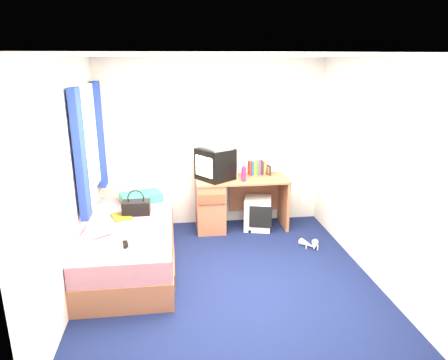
{
  "coord_description": "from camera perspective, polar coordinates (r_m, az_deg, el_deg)",
  "views": [
    {
      "loc": [
        -0.55,
        -3.93,
        2.36
      ],
      "look_at": [
        0.04,
        0.7,
        0.95
      ],
      "focal_mm": 32.0,
      "sensor_mm": 36.0,
      "label": 1
    }
  ],
  "objects": [
    {
      "name": "magazine",
      "position": [
        4.99,
        -14.42,
        -5.07
      ],
      "size": [
        0.29,
        0.33,
        0.01
      ],
      "primitive_type": "cube",
      "rotation": [
        0.0,
        0.0,
        0.34
      ],
      "color": "gold",
      "rests_on": "bed"
    },
    {
      "name": "pillow",
      "position": [
        5.45,
        -11.74,
        -2.45
      ],
      "size": [
        0.6,
        0.48,
        0.11
      ],
      "primitive_type": "cube",
      "rotation": [
        0.0,
        0.0,
        0.33
      ],
      "color": "#1A6DA9",
      "rests_on": "bed"
    },
    {
      "name": "window_assembly",
      "position": [
        5.02,
        -18.69,
        5.07
      ],
      "size": [
        0.11,
        1.42,
        1.4
      ],
      "color": "silver",
      "rests_on": "room_shell"
    },
    {
      "name": "bed",
      "position": [
        4.89,
        -13.18,
        -9.03
      ],
      "size": [
        1.01,
        2.0,
        0.54
      ],
      "color": "#A86646",
      "rests_on": "ground"
    },
    {
      "name": "ground",
      "position": [
        4.61,
        0.61,
        -14.0
      ],
      "size": [
        3.4,
        3.4,
        0.0
      ],
      "primitive_type": "plane",
      "color": "#0C1438",
      "rests_on": "ground"
    },
    {
      "name": "towel",
      "position": [
        4.55,
        -9.78,
        -6.44
      ],
      "size": [
        0.33,
        0.3,
        0.09
      ],
      "primitive_type": "cube",
      "rotation": [
        0.0,
        0.0,
        -0.3
      ],
      "color": "white",
      "rests_on": "bed"
    },
    {
      "name": "handbag",
      "position": [
        5.02,
        -12.41,
        -3.79
      ],
      "size": [
        0.34,
        0.2,
        0.31
      ],
      "rotation": [
        0.0,
        0.0,
        -0.02
      ],
      "color": "black",
      "rests_on": "bed"
    },
    {
      "name": "storage_cube",
      "position": [
        5.82,
        4.83,
        -4.76
      ],
      "size": [
        0.45,
        0.45,
        0.46
      ],
      "primitive_type": "cube",
      "rotation": [
        0.0,
        0.0,
        -0.25
      ],
      "color": "silver",
      "rests_on": "ground"
    },
    {
      "name": "aerosol_can",
      "position": [
        5.64,
        1.73,
        1.06
      ],
      "size": [
        0.05,
        0.05,
        0.17
      ],
      "primitive_type": "cylinder",
      "rotation": [
        0.0,
        0.0,
        0.09
      ],
      "color": "silver",
      "rests_on": "desk"
    },
    {
      "name": "book_row",
      "position": [
        5.85,
        4.7,
        1.75
      ],
      "size": [
        0.24,
        0.13,
        0.2
      ],
      "color": "maroon",
      "rests_on": "desk"
    },
    {
      "name": "crt_tv",
      "position": [
        5.57,
        -1.27,
        2.3
      ],
      "size": [
        0.59,
        0.59,
        0.44
      ],
      "rotation": [
        0.0,
        0.0,
        -0.95
      ],
      "color": "black",
      "rests_on": "desk"
    },
    {
      "name": "water_bottle",
      "position": [
        4.51,
        -16.95,
        -7.31
      ],
      "size": [
        0.2,
        0.17,
        0.07
      ],
      "primitive_type": "cylinder",
      "rotation": [
        0.0,
        1.57,
        0.62
      ],
      "color": "silver",
      "rests_on": "bed"
    },
    {
      "name": "desk",
      "position": [
        5.74,
        -0.26,
        -3.12
      ],
      "size": [
        1.3,
        0.55,
        0.75
      ],
      "color": "#A86646",
      "rests_on": "ground"
    },
    {
      "name": "picture_frame",
      "position": [
        5.86,
        6.41,
        1.43
      ],
      "size": [
        0.04,
        0.12,
        0.14
      ],
      "primitive_type": "cube",
      "rotation": [
        0.0,
        0.0,
        0.18
      ],
      "color": "black",
      "rests_on": "desk"
    },
    {
      "name": "vcr",
      "position": [
        5.51,
        -1.26,
        4.93
      ],
      "size": [
        0.47,
        0.52,
        0.08
      ],
      "primitive_type": "cube",
      "rotation": [
        0.0,
        0.0,
        -1.09
      ],
      "color": "#B7B7B9",
      "rests_on": "crt_tv"
    },
    {
      "name": "pink_water_bottle",
      "position": [
        5.51,
        2.83,
        0.8
      ],
      "size": [
        0.08,
        0.08,
        0.19
      ],
      "primitive_type": "cylinder",
      "rotation": [
        0.0,
        0.0,
        0.33
      ],
      "color": "#CC1C56",
      "rests_on": "desk"
    },
    {
      "name": "room_shell",
      "position": [
        4.07,
        0.67,
        3.88
      ],
      "size": [
        3.4,
        3.4,
        3.4
      ],
      "color": "white",
      "rests_on": "ground"
    },
    {
      "name": "white_heels",
      "position": [
        5.41,
        12.3,
        -9.04
      ],
      "size": [
        0.26,
        0.29,
        0.09
      ],
      "color": "white",
      "rests_on": "ground"
    },
    {
      "name": "remote_control",
      "position": [
        4.25,
        -13.88,
        -8.92
      ],
      "size": [
        0.08,
        0.17,
        0.02
      ],
      "primitive_type": "cube",
      "rotation": [
        0.0,
        0.0,
        0.2
      ],
      "color": "black",
      "rests_on": "bed"
    },
    {
      "name": "colour_swatch_fan",
      "position": [
        4.2,
        -13.52,
        -9.27
      ],
      "size": [
        0.21,
        0.18,
        0.01
      ],
      "primitive_type": "cube",
      "rotation": [
        0.0,
        0.0,
        -0.63
      ],
      "color": "gold",
      "rests_on": "bed"
    }
  ]
}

